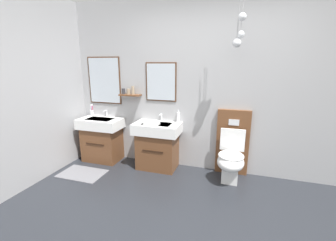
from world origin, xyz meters
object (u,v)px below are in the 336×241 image
object	(u,v)px
soap_dispenser	(178,117)
folded_hand_towel	(152,124)
vanity_sink_right	(158,144)
toilet	(231,154)
toothbrush_cup	(92,112)
vanity_sink_left	(102,138)

from	to	relation	value
soap_dispenser	folded_hand_towel	world-z (taller)	soap_dispenser
vanity_sink_right	folded_hand_towel	size ratio (longest dim) A/B	3.40
toilet	soap_dispenser	size ratio (longest dim) A/B	5.02
toilet	folded_hand_towel	size ratio (longest dim) A/B	4.55
folded_hand_towel	toothbrush_cup	bearing A→B (deg)	167.07
toilet	soap_dispenser	world-z (taller)	toilet
vanity_sink_right	folded_hand_towel	xyz separation A→B (m)	(-0.04, -0.14, 0.37)
toilet	toothbrush_cup	xyz separation A→B (m)	(-2.46, 0.16, 0.43)
toothbrush_cup	soap_dispenser	size ratio (longest dim) A/B	1.03
vanity_sink_left	toothbrush_cup	world-z (taller)	toothbrush_cup
vanity_sink_right	soap_dispenser	bearing A→B (deg)	29.56
soap_dispenser	folded_hand_towel	bearing A→B (deg)	-137.87
folded_hand_towel	soap_dispenser	bearing A→B (deg)	42.13
vanity_sink_left	vanity_sink_right	xyz separation A→B (m)	(1.03, 0.00, 0.00)
vanity_sink_left	soap_dispenser	xyz separation A→B (m)	(1.32, 0.17, 0.43)
soap_dispenser	folded_hand_towel	distance (m)	0.45
toilet	folded_hand_towel	xyz separation A→B (m)	(-1.19, -0.13, 0.39)
vanity_sink_left	toothbrush_cup	size ratio (longest dim) A/B	3.65
toilet	folded_hand_towel	distance (m)	1.26
soap_dispenser	folded_hand_towel	xyz separation A→B (m)	(-0.33, -0.30, -0.06)
toothbrush_cup	folded_hand_towel	distance (m)	1.30
toilet	soap_dispenser	distance (m)	0.99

